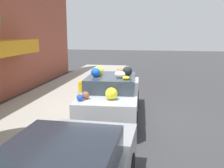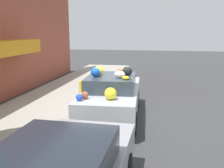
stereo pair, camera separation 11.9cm
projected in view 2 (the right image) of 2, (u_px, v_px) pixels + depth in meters
name	position (u px, v px, depth m)	size (l,w,h in m)	color
ground_plane	(115.00, 118.00, 8.63)	(60.00, 60.00, 0.00)	#38383A
sidewalk_curb	(39.00, 111.00, 9.13)	(24.00, 3.20, 0.14)	#9E998E
fire_hydrant	(82.00, 89.00, 10.70)	(0.20, 0.20, 0.70)	gold
art_car	(112.00, 95.00, 8.46)	(4.29, 1.94, 1.73)	#B7BABF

